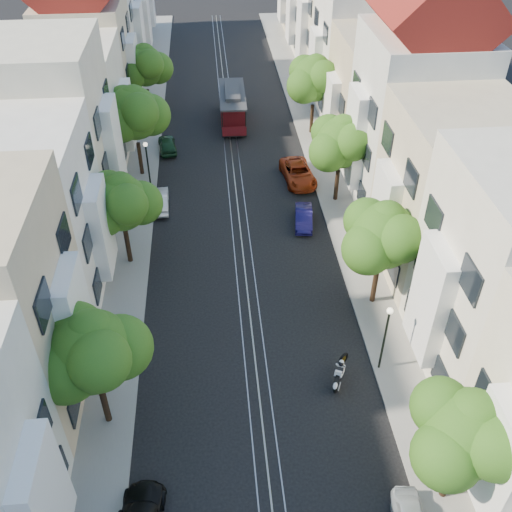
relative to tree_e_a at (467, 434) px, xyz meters
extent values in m
plane|color=black|center=(-7.26, 31.02, -4.40)|extent=(200.00, 200.00, 0.00)
cube|color=gray|center=(-0.01, 31.02, -4.34)|extent=(2.50, 80.00, 0.12)
cube|color=gray|center=(-14.51, 31.02, -4.34)|extent=(2.50, 80.00, 0.12)
cube|color=gray|center=(-7.81, 31.02, -4.39)|extent=(0.06, 80.00, 0.02)
cube|color=gray|center=(-7.26, 31.02, -4.39)|extent=(0.06, 80.00, 0.02)
cube|color=gray|center=(-6.71, 31.02, -4.39)|extent=(0.06, 80.00, 0.02)
cube|color=tan|center=(-7.26, 31.02, -4.40)|extent=(0.08, 80.00, 0.01)
cube|color=white|center=(0.94, -0.98, -0.41)|extent=(0.90, 3.04, 5.23)
cube|color=white|center=(0.94, 7.02, 0.22)|extent=(0.90, 3.04, 6.05)
cube|color=beige|center=(4.74, 15.02, 0.60)|extent=(7.00, 8.00, 10.00)
cube|color=white|center=(0.94, 15.02, -0.20)|extent=(0.90, 3.04, 5.50)
cube|color=silver|center=(4.74, 23.02, 1.60)|extent=(7.00, 8.00, 12.00)
cube|color=white|center=(0.94, 23.02, 0.64)|extent=(0.90, 3.04, 6.60)
cube|color=#C6B28C|center=(4.74, 31.02, 0.10)|extent=(7.00, 8.00, 9.00)
cube|color=white|center=(0.94, 31.02, -0.62)|extent=(0.90, 3.04, 4.95)
cube|color=white|center=(4.74, 39.02, 0.85)|extent=(7.00, 8.00, 10.50)
cube|color=white|center=(0.94, 39.02, 0.01)|extent=(0.90, 3.04, 5.78)
cube|color=beige|center=(4.74, 47.02, 1.35)|extent=(7.00, 8.00, 11.50)
cube|color=white|center=(0.94, 47.02, 0.43)|extent=(0.90, 3.04, 6.32)
cube|color=silver|center=(4.74, 55.02, 0.35)|extent=(7.00, 8.00, 9.50)
cube|color=white|center=(0.94, 55.02, -0.41)|extent=(0.90, 3.04, 5.23)
cube|color=white|center=(-15.46, -0.98, -0.49)|extent=(0.90, 3.04, 5.12)
cube|color=white|center=(-15.46, 7.02, 0.13)|extent=(0.90, 3.04, 5.93)
cube|color=white|center=(-19.26, 15.02, 0.50)|extent=(7.00, 8.00, 9.80)
cube|color=white|center=(-15.46, 15.02, -0.28)|extent=(0.90, 3.04, 5.39)
cube|color=beige|center=(-19.26, 23.02, 1.48)|extent=(7.00, 8.00, 11.76)
cube|color=white|center=(-15.46, 23.02, 0.54)|extent=(0.90, 3.04, 6.47)
cube|color=silver|center=(-19.26, 31.02, 0.01)|extent=(7.00, 8.00, 8.82)
cube|color=white|center=(-15.46, 31.02, -0.69)|extent=(0.90, 3.04, 4.85)
cube|color=beige|center=(-19.26, 39.02, 0.75)|extent=(7.00, 8.00, 10.29)
cube|color=white|center=(-15.46, 39.02, -0.08)|extent=(0.90, 3.04, 5.66)
cube|color=silver|center=(-19.26, 47.02, 1.24)|extent=(7.00, 8.00, 11.27)
cube|color=white|center=(-15.46, 47.02, 0.34)|extent=(0.90, 3.04, 6.20)
cube|color=#C6B28C|center=(-19.26, 55.02, 0.26)|extent=(7.00, 8.00, 9.31)
cube|color=white|center=(-15.46, 55.02, -0.49)|extent=(0.90, 3.04, 5.12)
cube|color=white|center=(-15.46, 63.02, -0.28)|extent=(0.90, 3.04, 5.39)
cylinder|color=black|center=(-0.06, 0.02, -3.14)|extent=(0.30, 0.30, 2.27)
sphere|color=#245114|center=(-0.06, 0.02, 0.08)|extent=(3.38, 3.38, 3.38)
sphere|color=#245114|center=(1.04, 0.52, -0.32)|extent=(2.70, 2.70, 2.70)
sphere|color=#245114|center=(-1.01, -0.68, -0.22)|extent=(2.64, 2.64, 2.64)
sphere|color=#245114|center=(0.04, 0.12, 0.98)|extent=(2.03, 2.03, 2.03)
cylinder|color=black|center=(-0.06, 12.02, -3.05)|extent=(0.30, 0.30, 2.45)
sphere|color=#245114|center=(-0.06, 12.02, 0.41)|extent=(3.64, 3.64, 3.64)
sphere|color=#245114|center=(1.04, 12.52, 0.01)|extent=(2.91, 2.91, 2.91)
sphere|color=#245114|center=(-1.01, 11.32, 0.11)|extent=(2.84, 2.84, 2.84)
sphere|color=#245114|center=(0.04, 12.12, 1.31)|extent=(2.18, 2.18, 2.18)
cylinder|color=black|center=(-0.06, 23.02, -3.09)|extent=(0.30, 0.30, 2.38)
sphere|color=#245114|center=(-0.06, 23.02, 0.28)|extent=(3.54, 3.54, 3.54)
sphere|color=#245114|center=(1.04, 23.52, -0.12)|extent=(2.83, 2.83, 2.83)
sphere|color=#245114|center=(-1.01, 22.32, -0.02)|extent=(2.76, 2.76, 2.76)
sphere|color=#245114|center=(0.04, 23.12, 1.18)|extent=(2.12, 2.12, 2.12)
cylinder|color=black|center=(-0.06, 34.02, -3.02)|extent=(0.30, 0.30, 2.52)
sphere|color=#245114|center=(-0.06, 34.02, 0.55)|extent=(3.74, 3.74, 3.74)
sphere|color=#245114|center=(1.04, 34.52, 0.15)|extent=(3.00, 3.00, 3.00)
sphere|color=#245114|center=(-1.01, 33.32, 0.25)|extent=(2.92, 2.92, 2.92)
sphere|color=#245114|center=(0.04, 34.12, 1.45)|extent=(2.25, 2.25, 2.25)
cylinder|color=black|center=(-14.46, 5.02, -3.05)|extent=(0.30, 0.30, 2.45)
sphere|color=#245114|center=(-14.46, 5.02, 0.41)|extent=(3.64, 3.64, 3.64)
sphere|color=#245114|center=(-13.36, 5.52, 0.01)|extent=(2.91, 2.91, 2.91)
sphere|color=#245114|center=(-15.41, 4.32, 0.11)|extent=(2.84, 2.84, 2.84)
sphere|color=#245114|center=(-14.36, 5.12, 1.31)|extent=(2.18, 2.18, 2.18)
cylinder|color=black|center=(-14.46, 17.02, -3.14)|extent=(0.30, 0.30, 2.27)
sphere|color=#245114|center=(-14.46, 17.02, 0.08)|extent=(3.38, 3.38, 3.38)
sphere|color=#245114|center=(-13.36, 17.52, -0.32)|extent=(2.70, 2.70, 2.70)
sphere|color=#245114|center=(-15.41, 16.32, -0.22)|extent=(2.64, 2.64, 2.64)
sphere|color=#245114|center=(-14.36, 17.12, 0.98)|extent=(2.03, 2.03, 2.03)
cylinder|color=black|center=(-14.46, 28.02, -2.97)|extent=(0.30, 0.30, 2.62)
sphere|color=#245114|center=(-14.46, 28.02, 0.75)|extent=(3.90, 3.90, 3.90)
sphere|color=#245114|center=(-13.36, 28.52, 0.35)|extent=(3.12, 3.12, 3.12)
sphere|color=#245114|center=(-15.41, 27.32, 0.45)|extent=(3.04, 3.04, 3.04)
sphere|color=#245114|center=(-14.36, 28.12, 1.65)|extent=(2.34, 2.34, 2.34)
cylinder|color=black|center=(-14.46, 39.02, -3.09)|extent=(0.30, 0.30, 2.38)
sphere|color=#245114|center=(-14.46, 39.02, 0.28)|extent=(3.54, 3.54, 3.54)
sphere|color=#245114|center=(-13.36, 39.52, -0.12)|extent=(2.83, 2.83, 2.83)
sphere|color=#245114|center=(-15.41, 38.32, -0.02)|extent=(2.76, 2.76, 2.76)
sphere|color=#245114|center=(-14.36, 39.12, 1.18)|extent=(2.12, 2.12, 2.12)
cylinder|color=black|center=(-0.96, 7.02, -2.28)|extent=(0.12, 0.12, 4.00)
sphere|color=#FFF2CC|center=(-0.96, 7.02, -0.28)|extent=(0.32, 0.32, 0.32)
cylinder|color=black|center=(-13.56, 25.02, -2.28)|extent=(0.12, 0.12, 4.00)
sphere|color=#FFF2CC|center=(-13.56, 25.02, -0.28)|extent=(0.32, 0.32, 0.32)
torus|color=black|center=(-3.43, 5.88, -4.09)|extent=(0.46, 0.76, 0.77)
torus|color=black|center=(-2.88, 7.06, -3.52)|extent=(0.65, 0.59, 0.75)
ellipsoid|color=silver|center=(-3.17, 6.44, -3.62)|extent=(0.84, 1.13, 0.85)
ellipsoid|color=silver|center=(-3.27, 6.22, -3.40)|extent=(0.58, 0.67, 0.48)
cube|color=black|center=(-3.45, 5.82, -3.57)|extent=(0.43, 0.59, 0.33)
cube|color=silver|center=(-3.28, 6.19, -3.33)|extent=(0.55, 0.67, 0.30)
sphere|color=black|center=(-3.15, 6.49, -3.19)|extent=(0.27, 0.27, 0.27)
cube|color=black|center=(-6.81, 36.91, -3.99)|extent=(2.22, 7.31, 0.27)
cube|color=#540E13|center=(-6.81, 36.91, -2.90)|extent=(2.26, 4.58, 2.18)
cube|color=beige|center=(-6.81, 36.91, -2.08)|extent=(2.31, 4.63, 0.55)
cube|color=#2D2D30|center=(-6.81, 36.91, -1.72)|extent=(2.40, 7.31, 0.16)
cube|color=#2D2D30|center=(-6.81, 36.91, -1.49)|extent=(1.34, 4.11, 0.32)
imported|color=#110D45|center=(-2.86, 20.21, -3.85)|extent=(1.58, 3.43, 1.09)
imported|color=#9B2C0E|center=(-2.39, 26.06, -3.75)|extent=(2.61, 4.88, 1.30)
imported|color=silver|center=(-12.86, 23.21, -3.81)|extent=(1.40, 3.62, 1.18)
imported|color=#16381D|center=(-12.60, 31.87, -3.81)|extent=(1.82, 3.60, 1.18)
camera|label=1|loc=(-8.97, -11.81, 18.43)|focal=40.00mm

